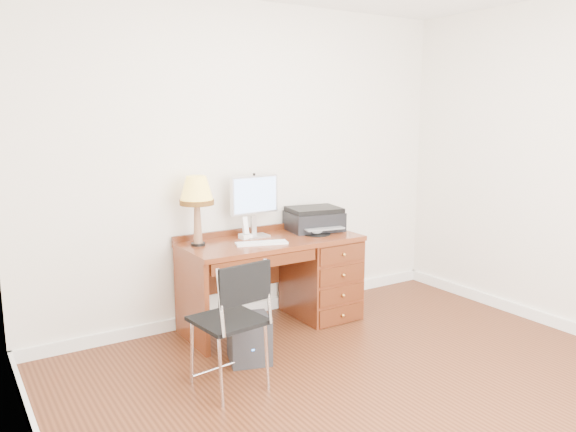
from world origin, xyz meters
TOP-DOWN VIEW (x-y plane):
  - ground at (0.00, 0.00)m, footprint 4.00×4.00m
  - room_shell at (0.00, 0.63)m, footprint 4.00×4.00m
  - desk at (0.32, 1.40)m, footprint 1.50×0.67m
  - monitor at (-0.06, 1.57)m, footprint 0.45×0.16m
  - keyboard at (-0.16, 1.29)m, footprint 0.43×0.23m
  - mouse_pad at (0.42, 1.35)m, footprint 0.23×0.23m
  - printer at (0.51, 1.51)m, footprint 0.52×0.43m
  - leg_lamp at (-0.61, 1.52)m, footprint 0.27×0.27m
  - phone at (-0.18, 1.53)m, footprint 0.09×0.09m
  - pen_cup at (0.35, 1.53)m, footprint 0.08×0.08m
  - chair at (-0.80, 0.53)m, footprint 0.46×0.46m
  - equipment_box at (-0.50, 0.88)m, footprint 0.36×0.36m

SIDE VIEW (x-z plane):
  - ground at x=0.00m, z-range 0.00..0.00m
  - room_shell at x=0.00m, z-range -1.95..2.05m
  - equipment_box at x=-0.50m, z-range 0.00..0.34m
  - desk at x=0.32m, z-range 0.04..0.79m
  - chair at x=-0.80m, z-range 0.09..0.97m
  - keyboard at x=-0.16m, z-range 0.75..0.77m
  - mouse_pad at x=0.42m, z-range 0.74..0.79m
  - pen_cup at x=0.35m, z-range 0.75..0.85m
  - phone at x=-0.18m, z-range 0.71..0.90m
  - printer at x=0.51m, z-range 0.75..0.95m
  - monitor at x=-0.06m, z-range 0.82..1.33m
  - leg_lamp at x=-0.61m, z-range 0.88..1.43m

